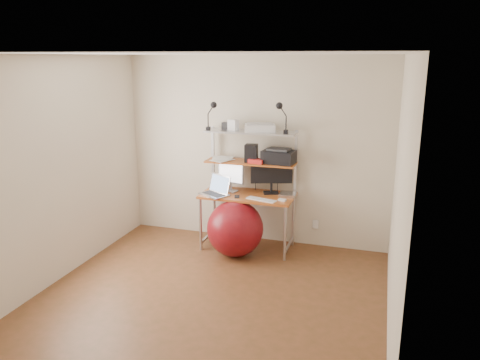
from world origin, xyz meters
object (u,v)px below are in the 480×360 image
object	(u,v)px
monitor_silver	(231,174)
printer	(279,156)
laptop	(217,190)
monitor_black	(272,173)
exercise_ball	(235,229)

from	to	relation	value
monitor_silver	printer	size ratio (longest dim) A/B	1.00
laptop	monitor_black	bearing A→B (deg)	52.93
printer	exercise_ball	size ratio (longest dim) A/B	0.60
monitor_silver	monitor_black	world-z (taller)	monitor_black
monitor_silver	printer	bearing A→B (deg)	19.57
monitor_black	exercise_ball	xyz separation A→B (m)	(-0.36, -0.44, -0.65)
printer	monitor_black	bearing A→B (deg)	176.78
monitor_silver	monitor_black	size ratio (longest dim) A/B	0.81
monitor_black	laptop	distance (m)	0.75
monitor_silver	exercise_ball	size ratio (longest dim) A/B	0.60
monitor_black	printer	xyz separation A→B (m)	(0.10, -0.02, 0.23)
monitor_silver	exercise_ball	world-z (taller)	monitor_silver
monitor_silver	laptop	world-z (taller)	monitor_silver
monitor_silver	printer	xyz separation A→B (m)	(0.63, 0.06, 0.27)
laptop	printer	distance (m)	0.91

